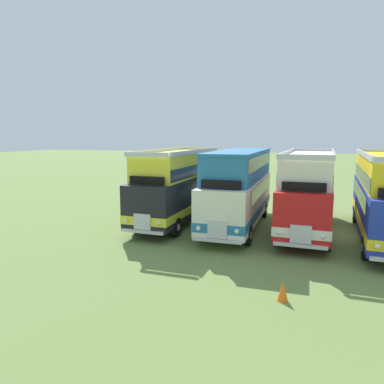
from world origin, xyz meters
TOP-DOWN VIEW (x-y plane):
  - ground_plane at (0.00, 0.00)m, footprint 200.00×200.00m
  - bus_first_in_row at (-9.58, 0.17)m, footprint 2.73×9.90m
  - bus_second_in_row at (-5.75, -0.04)m, footprint 2.63×10.15m
  - bus_third_in_row at (-1.91, 0.19)m, footprint 2.91×9.97m
  - cone_mid_row at (-2.50, -9.28)m, footprint 0.36×0.36m

SIDE VIEW (x-z plane):
  - ground_plane at x=0.00m, z-range 0.00..0.00m
  - cone_mid_row at x=-2.50m, z-range 0.00..0.67m
  - bus_first_in_row at x=-9.58m, z-range 0.09..4.61m
  - bus_third_in_row at x=-1.91m, z-range 0.10..4.62m
  - bus_second_in_row at x=-5.75m, z-range 0.22..4.71m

